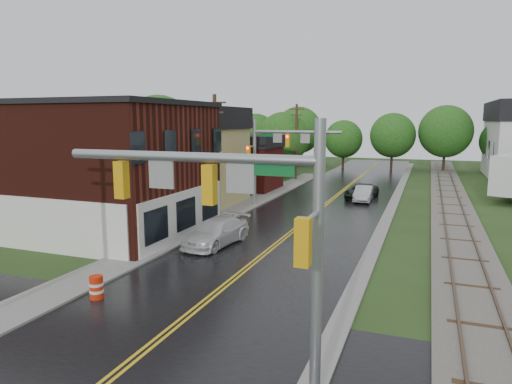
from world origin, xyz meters
The scene contains 20 objects.
main_road centered at (0.00, 30.00, 0.00)m, with size 10.00×90.00×0.02m, color black.
cross_road centered at (0.00, 2.00, 0.00)m, with size 60.00×9.00×0.02m, color black.
curb_right centered at (5.40, 35.00, 0.00)m, with size 0.80×70.00×0.12m, color gray.
sidewalk_left centered at (-6.20, 25.00, 0.00)m, with size 2.40×50.00×0.12m, color gray.
brick_building centered at (-12.48, 15.00, 4.15)m, with size 14.30×10.30×8.30m.
yellow_house centered at (-11.00, 26.00, 3.20)m, with size 8.00×7.00×6.40m, color tan.
darkred_building centered at (-10.00, 35.00, 2.20)m, with size 7.00×6.00×4.40m, color #3F0F0C.
railroad centered at (10.00, 35.00, 0.11)m, with size 3.20×80.00×0.30m.
traffic_signal_near centered at (3.47, 2.00, 4.97)m, with size 7.34×0.30×7.20m.
traffic_signal_far centered at (-3.47, 27.00, 4.97)m, with size 7.34×0.43×7.20m.
utility_pole_b centered at (-6.80, 22.00, 4.72)m, with size 1.80×0.28×9.00m.
utility_pole_c centered at (-6.80, 44.00, 4.72)m, with size 1.80×0.28×9.00m.
tree_left_a centered at (-19.85, 21.90, 5.11)m, with size 6.80×6.80×8.67m.
tree_left_b centered at (-17.85, 31.90, 5.72)m, with size 7.60×7.60×9.69m.
tree_left_c centered at (-13.85, 39.90, 4.51)m, with size 6.00×6.00×7.65m.
tree_left_e centered at (-8.85, 45.90, 4.81)m, with size 6.40×6.40×8.16m.
suv_dark centered at (2.45, 33.37, 0.68)m, with size 2.25×4.87×1.35m, color black.
sedan_silver centered at (2.79, 32.15, 0.68)m, with size 1.43×4.11×1.35m, color #A4A5A9.
pickup_white centered at (-3.23, 14.62, 0.74)m, with size 2.08×5.13×1.49m, color silver.
construction_barrel centered at (-4.24, 5.62, 0.48)m, with size 0.54×0.54×0.96m, color red.
Camera 1 is at (7.98, -8.49, 7.16)m, focal length 32.00 mm.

